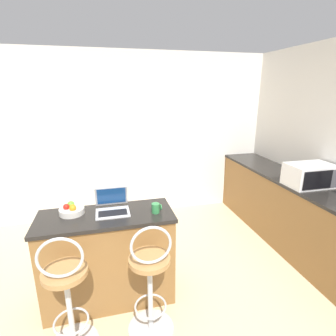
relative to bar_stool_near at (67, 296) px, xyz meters
The scene contains 9 objects.
wall_back 2.59m from the bar_stool_near, 75.33° to the left, with size 12.00×0.06×2.60m.
breakfast_bar 0.58m from the bar_stool_near, 56.23° to the left, with size 1.24×0.51×0.92m.
counter_right 2.85m from the bar_stool_near, 17.64° to the left, with size 0.58×3.02×0.92m.
bar_stool_near is the anchor object (origin of this frame).
bar_stool_far 0.64m from the bar_stool_near, ahead, with size 0.40×0.40×1.06m.
laptop 0.82m from the bar_stool_near, 54.95° to the left, with size 0.31×0.29×0.23m.
microwave 2.83m from the bar_stool_near, 14.16° to the left, with size 0.53×0.35×0.26m.
fruit_bowl 0.74m from the bar_stool_near, 88.17° to the left, with size 0.22×0.22×0.11m.
mug_green 1.00m from the bar_stool_near, 27.91° to the left, with size 0.09×0.07×0.09m.
Camera 1 is at (-0.27, -1.64, 2.02)m, focal length 28.00 mm.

